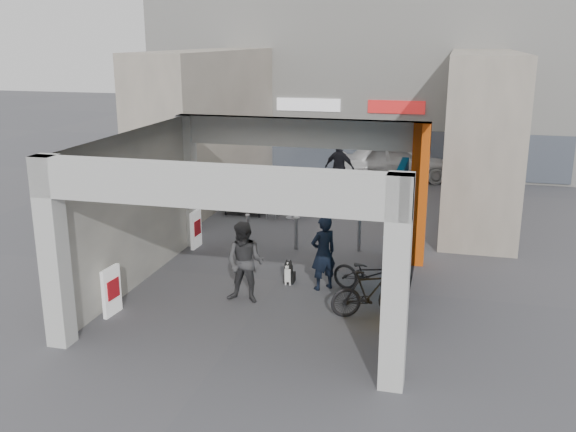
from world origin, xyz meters
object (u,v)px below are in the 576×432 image
(bicycle_rear, at_px, (370,293))
(white_van, at_px, (395,161))
(border_collie, at_px, (289,274))
(man_back_turned, at_px, (245,263))
(man_crates, at_px, (340,169))
(man_with_dog, at_px, (323,253))
(man_elderly, at_px, (398,226))
(cafe_set, at_px, (291,206))
(bicycle_front, at_px, (369,274))
(produce_stand, at_px, (245,203))

(bicycle_rear, height_order, white_van, white_van)
(border_collie, bearing_deg, man_back_turned, -118.98)
(man_crates, distance_m, white_van, 3.44)
(man_with_dog, relative_size, man_crates, 0.87)
(man_back_turned, height_order, white_van, man_back_turned)
(man_crates, bearing_deg, man_elderly, 130.20)
(cafe_set, distance_m, bicycle_front, 6.59)
(man_crates, bearing_deg, cafe_set, 88.72)
(cafe_set, relative_size, man_crates, 0.76)
(produce_stand, xyz_separation_m, man_elderly, (5.04, -2.93, 0.47))
(man_with_dog, xyz_separation_m, man_back_turned, (-1.45, -1.11, 0.03))
(bicycle_front, relative_size, white_van, 0.38)
(man_with_dog, xyz_separation_m, man_crates, (-1.18, 8.71, 0.13))
(man_with_dog, distance_m, bicycle_front, 1.10)
(border_collie, bearing_deg, man_crates, 90.89)
(man_with_dog, height_order, bicycle_rear, man_with_dog)
(border_collie, xyz_separation_m, white_van, (1.29, 11.59, 0.52))
(man_elderly, xyz_separation_m, bicycle_rear, (-0.21, -3.75, -0.33))
(man_back_turned, relative_size, white_van, 0.39)
(cafe_set, distance_m, bicycle_rear, 7.67)
(cafe_set, relative_size, man_back_turned, 0.85)
(man_elderly, xyz_separation_m, bicycle_front, (-0.37, -2.61, -0.37))
(cafe_set, xyz_separation_m, man_elderly, (3.58, -3.14, 0.50))
(border_collie, bearing_deg, produce_stand, 116.09)
(border_collie, relative_size, bicycle_rear, 0.37)
(bicycle_rear, bearing_deg, border_collie, 32.70)
(man_elderly, relative_size, white_van, 0.37)
(man_back_turned, height_order, bicycle_front, man_back_turned)
(man_back_turned, relative_size, bicycle_rear, 1.08)
(man_with_dog, height_order, man_elderly, man_with_dog)
(man_with_dog, height_order, white_van, man_with_dog)
(border_collie, bearing_deg, bicycle_front, -5.85)
(man_elderly, distance_m, man_crates, 6.64)
(man_crates, xyz_separation_m, white_van, (1.66, 3.01, -0.21))
(man_elderly, bearing_deg, bicycle_front, -117.61)
(cafe_set, height_order, bicycle_front, cafe_set)
(bicycle_front, bearing_deg, man_back_turned, 129.27)
(bicycle_rear, bearing_deg, white_van, -21.62)
(cafe_set, xyz_separation_m, man_crates, (1.00, 2.97, 0.65))
(border_collie, xyz_separation_m, man_back_turned, (-0.64, -1.23, 0.64))
(produce_stand, relative_size, man_elderly, 0.81)
(produce_stand, height_order, man_with_dog, man_with_dog)
(bicycle_front, bearing_deg, man_with_dog, 104.64)
(bicycle_front, bearing_deg, white_van, 18.25)
(man_back_turned, bearing_deg, white_van, 83.98)
(bicycle_rear, bearing_deg, cafe_set, 1.27)
(man_with_dog, height_order, man_back_turned, man_back_turned)
(man_with_dog, distance_m, white_van, 11.72)
(produce_stand, bearing_deg, white_van, 39.71)
(border_collie, distance_m, white_van, 11.67)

